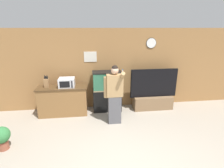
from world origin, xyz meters
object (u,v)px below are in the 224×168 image
object	(u,v)px
person_standing	(114,94)
potted_plant	(2,137)
knife_block	(47,83)
aquarium_on_stand	(107,91)
microwave	(67,82)
counter_island	(63,101)
tv_on_stand	(153,97)

from	to	relation	value
person_standing	potted_plant	size ratio (longest dim) A/B	3.07
knife_block	aquarium_on_stand	bearing A→B (deg)	3.40
microwave	potted_plant	world-z (taller)	microwave
aquarium_on_stand	potted_plant	distance (m)	3.04
person_standing	microwave	bearing A→B (deg)	151.80
counter_island	person_standing	world-z (taller)	person_standing
aquarium_on_stand	person_standing	world-z (taller)	person_standing
potted_plant	aquarium_on_stand	bearing A→B (deg)	34.10
knife_block	tv_on_stand	xyz separation A→B (m)	(3.34, 0.01, -0.64)
counter_island	knife_block	bearing A→B (deg)	175.93
microwave	knife_block	bearing A→B (deg)	178.20
microwave	tv_on_stand	xyz separation A→B (m)	(2.75, 0.03, -0.64)
person_standing	potted_plant	distance (m)	2.81
microwave	potted_plant	xyz separation A→B (m)	(-1.27, -1.57, -0.72)
knife_block	tv_on_stand	world-z (taller)	tv_on_stand
knife_block	tv_on_stand	distance (m)	3.40
microwave	potted_plant	size ratio (longest dim) A/B	0.85
knife_block	potted_plant	size ratio (longest dim) A/B	0.67
microwave	person_standing	size ratio (longest dim) A/B	0.28
potted_plant	tv_on_stand	bearing A→B (deg)	21.68
counter_island	knife_block	xyz separation A→B (m)	(-0.44, 0.03, 0.59)
counter_island	tv_on_stand	xyz separation A→B (m)	(2.90, 0.04, -0.06)
counter_island	tv_on_stand	world-z (taller)	tv_on_stand
counter_island	knife_block	size ratio (longest dim) A/B	4.07
tv_on_stand	potted_plant	bearing A→B (deg)	-158.32
counter_island	knife_block	distance (m)	0.73
microwave	tv_on_stand	bearing A→B (deg)	0.65
aquarium_on_stand	tv_on_stand	xyz separation A→B (m)	(1.52, -0.10, -0.26)
microwave	aquarium_on_stand	distance (m)	1.29
counter_island	potted_plant	world-z (taller)	counter_island
counter_island	aquarium_on_stand	size ratio (longest dim) A/B	1.14
counter_island	microwave	xyz separation A→B (m)	(0.15, 0.01, 0.58)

